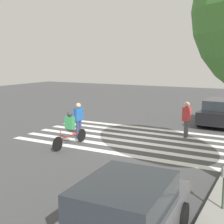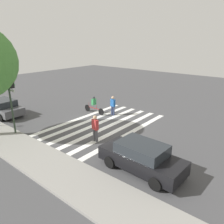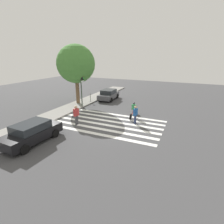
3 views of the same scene
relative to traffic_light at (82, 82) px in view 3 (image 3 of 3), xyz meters
name	(u,v)px [view 3 (image 3 of 3)]	position (x,y,z in m)	size (l,w,h in m)	color
ground_plane	(109,123)	(-3.63, -5.18, -3.07)	(60.00, 60.00, 0.00)	#444447
sidewalk_curb	(56,114)	(-3.63, 1.07, -3.00)	(36.00, 2.50, 0.14)	gray
crosswalk_stripes	(109,123)	(-3.63, -5.18, -3.06)	(5.49, 10.00, 0.01)	white
traffic_light	(82,82)	(0.00, 0.00, 0.00)	(0.60, 0.50, 4.37)	#283828
parking_meter	(90,96)	(2.21, 0.26, -2.11)	(0.15, 0.15, 1.28)	#283828
street_tree	(76,64)	(0.91, 1.34, 1.99)	(4.68, 4.68, 7.42)	brown
pedestrian_child_with_backpack	(76,114)	(-5.16, -2.68, -2.05)	(0.54, 0.34, 1.81)	#4C4C51
pedestrian_adult_blue_shirt	(135,114)	(-2.73, -7.49, -2.09)	(0.52, 0.32, 1.73)	navy
cyclist_far_lane	(134,109)	(-1.06, -6.82, -2.20)	(2.40, 0.41, 1.59)	black
car_parked_silver_sedan	(32,132)	(-9.31, -1.71, -2.29)	(4.50, 2.10, 1.52)	black
car_parked_far_curb	(109,95)	(4.69, -1.28, -2.33)	(4.10, 2.12, 1.45)	#4C4C51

